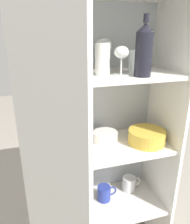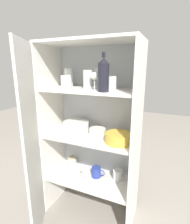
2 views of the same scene
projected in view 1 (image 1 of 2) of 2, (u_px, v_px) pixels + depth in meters
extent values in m
cube|color=#B2B7BC|center=(92.00, 133.00, 1.30)|extent=(0.76, 0.02, 1.43)
cube|color=white|center=(28.00, 158.00, 1.05)|extent=(0.02, 0.36, 1.43)
cube|color=white|center=(162.00, 138.00, 1.25)|extent=(0.02, 0.36, 1.43)
cube|color=silver|center=(100.00, 206.00, 1.29)|extent=(0.72, 0.33, 0.02)
cube|color=silver|center=(101.00, 148.00, 1.15)|extent=(0.72, 0.33, 0.02)
cube|color=silver|center=(101.00, 76.00, 1.02)|extent=(0.72, 0.33, 0.02)
cube|color=silver|center=(54.00, 206.00, 0.76)|extent=(0.20, 0.33, 1.43)
cylinder|color=silver|center=(71.00, 67.00, 0.88)|extent=(0.08, 0.08, 0.10)
cylinder|color=white|center=(102.00, 59.00, 0.96)|extent=(0.07, 0.07, 0.14)
cylinder|color=white|center=(136.00, 62.00, 1.03)|extent=(0.07, 0.07, 0.10)
cylinder|color=white|center=(47.00, 57.00, 1.00)|extent=(0.07, 0.07, 0.15)
cylinder|color=white|center=(121.00, 75.00, 0.97)|extent=(0.07, 0.07, 0.01)
cylinder|color=white|center=(121.00, 66.00, 0.96)|extent=(0.01, 0.01, 0.07)
ellipsoid|color=white|center=(122.00, 52.00, 0.94)|extent=(0.07, 0.07, 0.05)
cylinder|color=white|center=(104.00, 70.00, 1.09)|extent=(0.07, 0.07, 0.01)
cylinder|color=white|center=(104.00, 61.00, 1.08)|extent=(0.01, 0.01, 0.08)
ellipsoid|color=white|center=(104.00, 45.00, 1.05)|extent=(0.08, 0.08, 0.07)
cylinder|color=black|center=(144.00, 55.00, 0.92)|extent=(0.07, 0.07, 0.18)
cone|color=black|center=(146.00, 28.00, 0.88)|extent=(0.07, 0.07, 0.04)
cylinder|color=black|center=(146.00, 18.00, 0.87)|extent=(0.02, 0.02, 0.04)
cylinder|color=white|center=(70.00, 146.00, 1.14)|extent=(0.22, 0.22, 0.01)
cylinder|color=white|center=(70.00, 144.00, 1.14)|extent=(0.22, 0.22, 0.01)
cylinder|color=white|center=(70.00, 143.00, 1.13)|extent=(0.22, 0.22, 0.01)
cylinder|color=white|center=(70.00, 141.00, 1.13)|extent=(0.22, 0.22, 0.01)
cylinder|color=white|center=(70.00, 140.00, 1.13)|extent=(0.22, 0.22, 0.01)
cylinder|color=white|center=(70.00, 138.00, 1.12)|extent=(0.22, 0.22, 0.01)
cylinder|color=white|center=(70.00, 137.00, 1.12)|extent=(0.22, 0.22, 0.01)
cylinder|color=white|center=(70.00, 135.00, 1.12)|extent=(0.22, 0.22, 0.01)
cylinder|color=white|center=(70.00, 133.00, 1.11)|extent=(0.22, 0.22, 0.01)
cylinder|color=white|center=(70.00, 132.00, 1.11)|extent=(0.22, 0.22, 0.01)
cylinder|color=gold|center=(147.00, 137.00, 1.17)|extent=(0.20, 0.20, 0.07)
torus|color=gold|center=(147.00, 131.00, 1.16)|extent=(0.19, 0.19, 0.01)
cylinder|color=silver|center=(105.00, 136.00, 1.19)|extent=(0.13, 0.13, 0.05)
torus|color=silver|center=(105.00, 133.00, 1.19)|extent=(0.13, 0.13, 0.01)
cylinder|color=white|center=(129.00, 184.00, 1.39)|extent=(0.08, 0.08, 0.09)
torus|color=white|center=(136.00, 181.00, 1.41)|extent=(0.06, 0.01, 0.06)
cylinder|color=white|center=(79.00, 206.00, 1.21)|extent=(0.08, 0.08, 0.09)
torus|color=white|center=(87.00, 203.00, 1.22)|extent=(0.06, 0.01, 0.06)
cylinder|color=#283893|center=(104.00, 193.00, 1.31)|extent=(0.08, 0.08, 0.09)
torus|color=#283893|center=(112.00, 191.00, 1.32)|extent=(0.06, 0.01, 0.06)
cylinder|color=beige|center=(56.00, 196.00, 1.29)|extent=(0.08, 0.08, 0.09)
cylinder|color=tan|center=(56.00, 189.00, 1.27)|extent=(0.07, 0.07, 0.01)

